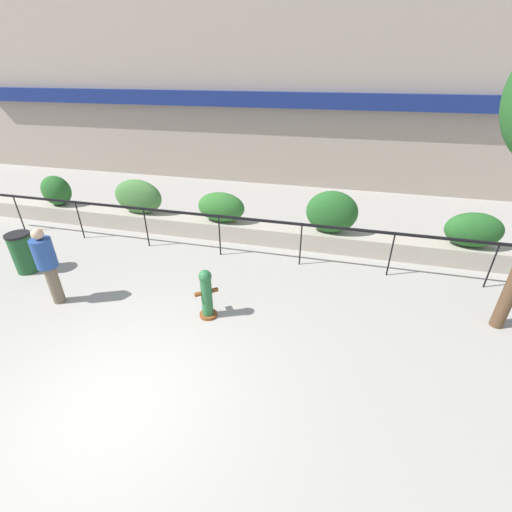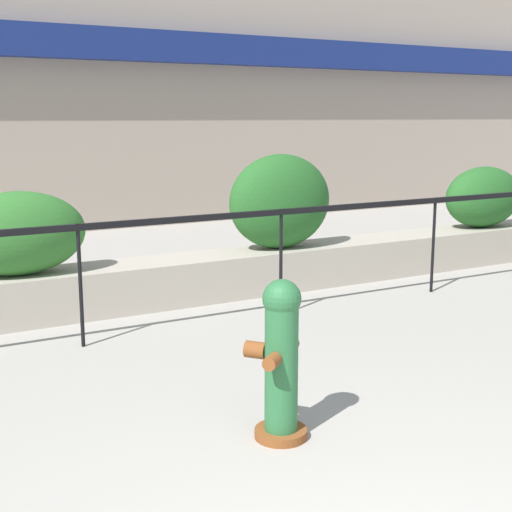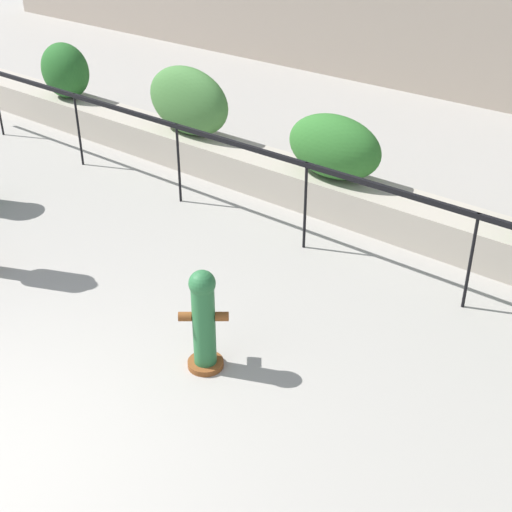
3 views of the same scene
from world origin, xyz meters
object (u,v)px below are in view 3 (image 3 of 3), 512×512
object	(u,v)px
hedge_bush_1	(188,101)
hedge_bush_0	(65,70)
hedge_bush_2	(334,147)
fire_hydrant	(204,319)

from	to	relation	value
hedge_bush_1	hedge_bush_0	bearing A→B (deg)	180.00
hedge_bush_2	fire_hydrant	bearing A→B (deg)	-75.59
hedge_bush_0	hedge_bush_1	distance (m)	2.95
hedge_bush_0	fire_hydrant	distance (m)	7.48
hedge_bush_1	fire_hydrant	distance (m)	5.12
hedge_bush_0	fire_hydrant	xyz separation A→B (m)	(6.53, -3.63, -0.43)
hedge_bush_0	fire_hydrant	bearing A→B (deg)	-29.03
hedge_bush_1	fire_hydrant	size ratio (longest dim) A/B	1.42
fire_hydrant	hedge_bush_0	bearing A→B (deg)	150.97
hedge_bush_2	fire_hydrant	distance (m)	3.76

